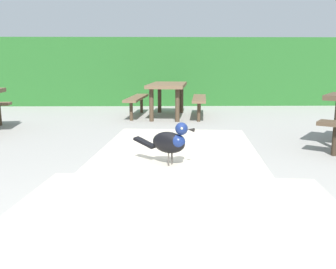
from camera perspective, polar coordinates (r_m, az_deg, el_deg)
The scene contains 4 objects.
hedge_wall at distance 10.74m, azimuth -1.16°, elevation 9.87°, with size 28.00×1.26×1.88m, color #235B23.
picnic_table_foreground at distance 1.52m, azimuth 0.89°, elevation -12.12°, with size 1.84×1.86×0.74m.
bird_grackle at distance 1.49m, azimuth 0.46°, elevation -1.03°, with size 0.26×0.17×0.18m.
picnic_table_mid_left at distance 8.05m, azimuth -0.05°, elevation 6.75°, with size 1.86×1.89×0.74m.
Camera 1 is at (0.01, -1.43, 1.15)m, focal length 38.67 mm.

